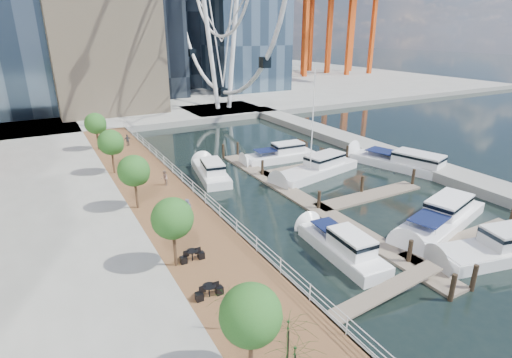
{
  "coord_description": "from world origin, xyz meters",
  "views": [
    {
      "loc": [
        -17.57,
        -17.52,
        15.01
      ],
      "look_at": [
        -1.96,
        10.53,
        3.0
      ],
      "focal_mm": 28.0,
      "sensor_mm": 36.0,
      "label": 1
    }
  ],
  "objects": [
    {
      "name": "port_cranes",
      "position": [
        67.67,
        95.67,
        20.0
      ],
      "size": [
        40.0,
        52.0,
        38.0
      ],
      "color": "#D84C14",
      "rests_on": "ground"
    },
    {
      "name": "breakwater",
      "position": [
        20.0,
        20.0,
        0.5
      ],
      "size": [
        4.0,
        60.0,
        1.0
      ],
      "primitive_type": "cube",
      "color": "gray",
      "rests_on": "ground"
    },
    {
      "name": "boardwalk",
      "position": [
        -9.0,
        15.0,
        0.5
      ],
      "size": [
        6.0,
        60.0,
        1.0
      ],
      "primitive_type": "cube",
      "color": "brown",
      "rests_on": "ground"
    },
    {
      "name": "cafe_seating",
      "position": [
        -10.12,
        -5.62,
        2.14
      ],
      "size": [
        4.15,
        7.32,
        2.4
      ],
      "color": "#103B14",
      "rests_on": "ground"
    },
    {
      "name": "moored_yachts",
      "position": [
        8.59,
        13.28,
        0.0
      ],
      "size": [
        26.45,
        32.19,
        11.5
      ],
      "color": "silver",
      "rests_on": "ground"
    },
    {
      "name": "pedestrian_far",
      "position": [
        -7.82,
        33.92,
        1.75
      ],
      "size": [
        0.88,
        0.37,
        1.49
      ],
      "primitive_type": "imported",
      "rotation": [
        0.0,
        0.0,
        3.15
      ],
      "color": "#2E353A",
      "rests_on": "boardwalk"
    },
    {
      "name": "pier",
      "position": [
        14.0,
        52.0,
        0.5
      ],
      "size": [
        14.0,
        12.0,
        1.0
      ],
      "primitive_type": "cube",
      "color": "gray",
      "rests_on": "ground"
    },
    {
      "name": "cafe_tables",
      "position": [
        -10.4,
        -2.0,
        1.37
      ],
      "size": [
        2.5,
        13.7,
        0.74
      ],
      "color": "black",
      "rests_on": "ground"
    },
    {
      "name": "seawall",
      "position": [
        -6.0,
        15.0,
        0.5
      ],
      "size": [
        0.25,
        60.0,
        1.0
      ],
      "primitive_type": "cube",
      "color": "#595954",
      "rests_on": "ground"
    },
    {
      "name": "floating_docks",
      "position": [
        7.97,
        9.98,
        0.49
      ],
      "size": [
        16.0,
        34.0,
        2.6
      ],
      "color": "#6D6051",
      "rests_on": "ground"
    },
    {
      "name": "railing",
      "position": [
        -6.1,
        15.0,
        1.52
      ],
      "size": [
        0.1,
        60.0,
        1.05
      ],
      "primitive_type": null,
      "color": "white",
      "rests_on": "boardwalk"
    },
    {
      "name": "pedestrian_mid",
      "position": [
        -7.86,
        17.93,
        1.75
      ],
      "size": [
        0.68,
        0.81,
        1.5
      ],
      "primitive_type": "imported",
      "rotation": [
        0.0,
        0.0,
        -1.74
      ],
      "color": "gray",
      "rests_on": "boardwalk"
    },
    {
      "name": "yacht_foreground",
      "position": [
        9.68,
        0.63,
        0.0
      ],
      "size": [
        12.22,
        6.16,
        2.15
      ],
      "primitive_type": null,
      "rotation": [
        0.0,
        0.0,
        1.84
      ],
      "color": "white",
      "rests_on": "ground"
    },
    {
      "name": "pedestrian_near",
      "position": [
        -8.49,
        9.61,
        1.93
      ],
      "size": [
        0.81,
        0.73,
        1.86
      ],
      "primitive_type": "imported",
      "rotation": [
        0.0,
        0.0,
        0.54
      ],
      "color": "#4A4F63",
      "rests_on": "boardwalk"
    },
    {
      "name": "street_trees",
      "position": [
        -11.4,
        14.0,
        4.29
      ],
      "size": [
        2.6,
        42.6,
        4.6
      ],
      "color": "#3F2B1C",
      "rests_on": "ground"
    },
    {
      "name": "ground",
      "position": [
        0.0,
        0.0,
        0.0
      ],
      "size": [
        520.0,
        520.0,
        0.0
      ],
      "primitive_type": "plane",
      "color": "black",
      "rests_on": "ground"
    },
    {
      "name": "land_far",
      "position": [
        0.0,
        102.0,
        0.5
      ],
      "size": [
        200.0,
        114.0,
        1.0
      ],
      "primitive_type": "cube",
      "color": "gray",
      "rests_on": "ground"
    }
  ]
}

